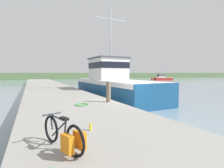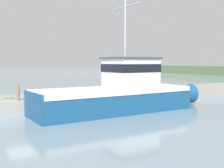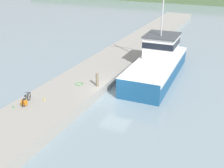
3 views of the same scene
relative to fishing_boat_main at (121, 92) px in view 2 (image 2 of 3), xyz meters
The scene contains 5 objects.
ground_plane 7.02m from the fishing_boat_main, 104.41° to the right, with size 320.00×320.00×0.00m, color gray.
dock_pier 8.63m from the fishing_boat_main, 129.10° to the right, with size 4.97×80.00×0.85m, color gray.
fishing_boat_main is the anchor object (origin of this frame).
mooring_post 7.61m from the fishing_boat_main, 116.59° to the right, with size 0.26×0.26×1.15m, color #756651.
hose_coil 8.76m from the fishing_boat_main, 125.29° to the right, with size 0.67×0.67×0.05m, color green.
Camera 2 is at (19.42, -4.52, 3.68)m, focal length 45.00 mm.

